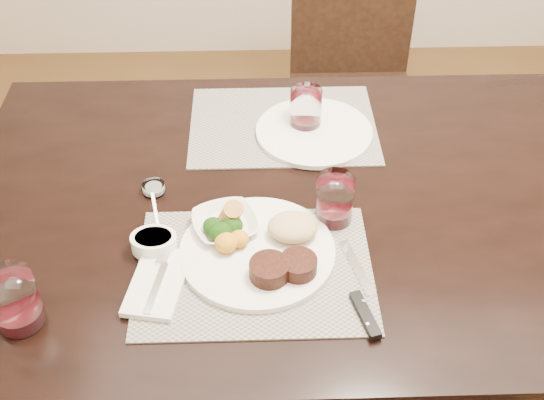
{
  "coord_description": "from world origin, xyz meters",
  "views": [
    {
      "loc": [
        -0.34,
        -1.12,
        1.74
      ],
      "look_at": [
        -0.31,
        -0.08,
        0.82
      ],
      "focal_mm": 45.0,
      "sensor_mm": 36.0,
      "label": 1
    }
  ],
  "objects_px": {
    "far_plate": "(314,132)",
    "cracker_bowl": "(225,224)",
    "dinner_plate": "(265,248)",
    "chair_far": "(353,72)",
    "wine_glass_near": "(334,201)",
    "steak_knife": "(363,303)"
  },
  "relations": [
    {
      "from": "far_plate",
      "to": "cracker_bowl",
      "type": "bearing_deg",
      "value": -122.11
    },
    {
      "from": "dinner_plate",
      "to": "far_plate",
      "type": "xyz_separation_m",
      "value": [
        0.13,
        0.4,
        -0.01
      ]
    },
    {
      "from": "chair_far",
      "to": "far_plate",
      "type": "xyz_separation_m",
      "value": [
        -0.2,
        -0.7,
        0.26
      ]
    },
    {
      "from": "cracker_bowl",
      "to": "wine_glass_near",
      "type": "relative_size",
      "value": 1.54
    },
    {
      "from": "cracker_bowl",
      "to": "far_plate",
      "type": "bearing_deg",
      "value": 57.89
    },
    {
      "from": "dinner_plate",
      "to": "cracker_bowl",
      "type": "relative_size",
      "value": 1.86
    },
    {
      "from": "dinner_plate",
      "to": "far_plate",
      "type": "distance_m",
      "value": 0.43
    },
    {
      "from": "chair_far",
      "to": "dinner_plate",
      "type": "relative_size",
      "value": 2.89
    },
    {
      "from": "dinner_plate",
      "to": "steak_knife",
      "type": "bearing_deg",
      "value": -30.08
    },
    {
      "from": "wine_glass_near",
      "to": "cracker_bowl",
      "type": "bearing_deg",
      "value": -172.4
    },
    {
      "from": "dinner_plate",
      "to": "cracker_bowl",
      "type": "xyz_separation_m",
      "value": [
        -0.08,
        0.07,
        0.0
      ]
    },
    {
      "from": "dinner_plate",
      "to": "far_plate",
      "type": "bearing_deg",
      "value": 78.92
    },
    {
      "from": "chair_far",
      "to": "dinner_plate",
      "type": "xyz_separation_m",
      "value": [
        -0.33,
        -1.1,
        0.27
      ]
    },
    {
      "from": "cracker_bowl",
      "to": "wine_glass_near",
      "type": "height_order",
      "value": "wine_glass_near"
    },
    {
      "from": "dinner_plate",
      "to": "wine_glass_near",
      "type": "relative_size",
      "value": 2.88
    },
    {
      "from": "far_plate",
      "to": "dinner_plate",
      "type": "bearing_deg",
      "value": -107.77
    },
    {
      "from": "steak_knife",
      "to": "wine_glass_near",
      "type": "distance_m",
      "value": 0.24
    },
    {
      "from": "cracker_bowl",
      "to": "far_plate",
      "type": "height_order",
      "value": "cracker_bowl"
    },
    {
      "from": "steak_knife",
      "to": "dinner_plate",
      "type": "bearing_deg",
      "value": 128.49
    },
    {
      "from": "steak_knife",
      "to": "wine_glass_near",
      "type": "bearing_deg",
      "value": 83.02
    },
    {
      "from": "dinner_plate",
      "to": "wine_glass_near",
      "type": "distance_m",
      "value": 0.18
    },
    {
      "from": "wine_glass_near",
      "to": "chair_far",
      "type": "bearing_deg",
      "value": 79.75
    }
  ]
}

